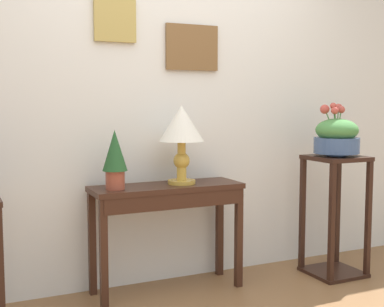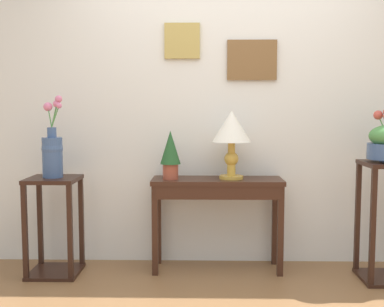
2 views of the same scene
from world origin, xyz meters
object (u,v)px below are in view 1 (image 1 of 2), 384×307
table_lamp (182,129)px  planter_bowl_wide_right (337,136)px  console_table (168,204)px  pedestal_stand_right (335,216)px  potted_plant_on_console (115,157)px

table_lamp → planter_bowl_wide_right: bearing=-10.3°
console_table → planter_bowl_wide_right: planter_bowl_wide_right is taller
console_table → pedestal_stand_right: pedestal_stand_right is taller
potted_plant_on_console → table_lamp: bearing=3.5°
pedestal_stand_right → planter_bowl_wide_right: size_ratio=2.29×
console_table → table_lamp: table_lamp is taller
console_table → potted_plant_on_console: size_ratio=2.70×
console_table → planter_bowl_wide_right: 1.33m
pedestal_stand_right → console_table: bearing=171.4°
pedestal_stand_right → table_lamp: bearing=169.6°
pedestal_stand_right → planter_bowl_wide_right: planter_bowl_wide_right is taller
console_table → potted_plant_on_console: bearing=-178.7°
table_lamp → pedestal_stand_right: bearing=-10.4°
console_table → potted_plant_on_console: (-0.36, -0.01, 0.33)m
potted_plant_on_console → planter_bowl_wide_right: (1.61, -0.18, 0.10)m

